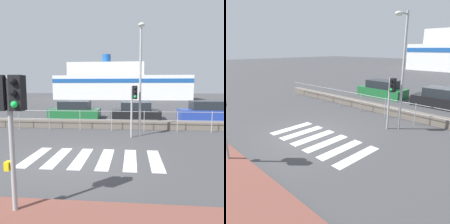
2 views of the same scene
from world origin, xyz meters
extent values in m
plane|color=#424244|center=(0.00, 0.00, 0.00)|extent=(160.00, 160.00, 0.00)
cube|color=silver|center=(-1.49, 0.00, 0.00)|extent=(0.45, 2.40, 0.01)
cube|color=silver|center=(-0.59, 0.00, 0.00)|extent=(0.45, 2.40, 0.01)
cube|color=silver|center=(0.31, 0.00, 0.00)|extent=(0.45, 2.40, 0.01)
cube|color=silver|center=(1.21, 0.00, 0.00)|extent=(0.45, 2.40, 0.01)
cube|color=silver|center=(2.11, 0.00, 0.00)|extent=(0.45, 2.40, 0.01)
cube|color=silver|center=(3.01, 0.00, 0.00)|extent=(0.45, 2.40, 0.01)
cube|color=#6B6056|center=(0.00, 5.94, 0.24)|extent=(19.17, 0.55, 0.48)
cylinder|color=#9EA0A3|center=(0.00, 5.07, 1.18)|extent=(17.25, 0.03, 0.03)
cylinder|color=#9EA0A3|center=(0.00, 5.07, 0.68)|extent=(17.25, 0.03, 0.03)
cylinder|color=#9EA0A3|center=(-8.63, 5.07, 0.62)|extent=(0.04, 0.04, 1.24)
cylinder|color=#9EA0A3|center=(-6.71, 5.07, 0.62)|extent=(0.04, 0.04, 1.24)
cylinder|color=#9EA0A3|center=(-4.79, 5.07, 0.62)|extent=(0.04, 0.04, 1.24)
cylinder|color=#9EA0A3|center=(-2.88, 5.07, 0.62)|extent=(0.04, 0.04, 1.24)
cylinder|color=#9EA0A3|center=(-0.96, 5.07, 0.62)|extent=(0.04, 0.04, 1.24)
cylinder|color=#9EA0A3|center=(0.96, 5.07, 0.62)|extent=(0.04, 0.04, 1.24)
cylinder|color=#9EA0A3|center=(2.88, 5.07, 0.62)|extent=(0.04, 0.04, 1.24)
cylinder|color=#9EA0A3|center=(2.13, 3.51, 1.34)|extent=(0.10, 0.10, 2.68)
cube|color=black|center=(2.30, 3.51, 2.34)|extent=(0.24, 0.24, 0.68)
sphere|color=black|center=(2.30, 3.37, 2.55)|extent=(0.13, 0.13, 0.13)
sphere|color=black|center=(2.30, 3.37, 2.34)|extent=(0.13, 0.13, 0.13)
sphere|color=#19D84C|center=(2.30, 3.37, 2.13)|extent=(0.13, 0.13, 0.13)
cylinder|color=#9EA0A3|center=(2.57, 3.92, 2.87)|extent=(0.12, 0.12, 5.75)
cylinder|color=#9EA0A3|center=(2.57, 3.53, 5.60)|extent=(0.07, 0.77, 0.07)
ellipsoid|color=silver|center=(2.57, 3.15, 5.55)|extent=(0.32, 0.42, 0.19)
cube|color=#1E6633|center=(-2.61, 10.10, 0.40)|extent=(4.14, 1.86, 0.79)
cube|color=#1E2328|center=(-2.61, 10.10, 1.12)|extent=(2.48, 1.63, 0.65)
cube|color=black|center=(2.47, 10.10, 0.38)|extent=(3.93, 1.90, 0.77)
cube|color=#1E2328|center=(2.47, 10.10, 1.08)|extent=(2.36, 1.67, 0.63)
camera|label=1|loc=(2.16, -7.70, 2.63)|focal=35.00mm
camera|label=2|loc=(7.93, -6.02, 4.09)|focal=35.00mm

